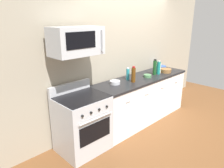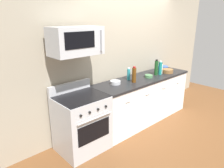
{
  "view_description": "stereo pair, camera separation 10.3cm",
  "coord_description": "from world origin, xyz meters",
  "px_view_note": "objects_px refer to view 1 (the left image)",
  "views": [
    {
      "loc": [
        -3.28,
        -2.47,
        2.09
      ],
      "look_at": [
        -0.91,
        -0.05,
        0.99
      ],
      "focal_mm": 33.82,
      "sensor_mm": 36.0,
      "label": 1
    },
    {
      "loc": [
        -3.2,
        -2.54,
        2.09
      ],
      "look_at": [
        -0.91,
        -0.05,
        0.99
      ],
      "focal_mm": 33.82,
      "sensor_mm": 36.0,
      "label": 2
    }
  ],
  "objects_px": {
    "microwave": "(76,41)",
    "bottle_wine_green": "(155,67)",
    "bottle_wine_amber": "(133,75)",
    "bowl_green_glaze": "(148,76)",
    "bottle_vinegar_white": "(160,68)",
    "bowl_steel_prep": "(115,82)",
    "range_oven": "(82,123)",
    "bowl_blue_mixing": "(161,67)",
    "bottle_dish_soap": "(128,74)",
    "bowl_wooden_salad": "(166,70)",
    "bottle_sparkling_teal": "(159,68)"
  },
  "relations": [
    {
      "from": "microwave",
      "to": "bottle_wine_green",
      "type": "xyz_separation_m",
      "value": [
        1.85,
        -0.09,
        -0.68
      ]
    },
    {
      "from": "range_oven",
      "to": "bowl_steel_prep",
      "type": "height_order",
      "value": "range_oven"
    },
    {
      "from": "bottle_vinegar_white",
      "to": "bowl_wooden_salad",
      "type": "distance_m",
      "value": 0.18
    },
    {
      "from": "range_oven",
      "to": "bowl_green_glaze",
      "type": "distance_m",
      "value": 1.67
    },
    {
      "from": "bottle_dish_soap",
      "to": "bottle_wine_green",
      "type": "xyz_separation_m",
      "value": [
        0.68,
        -0.14,
        0.04
      ]
    },
    {
      "from": "microwave",
      "to": "bowl_steel_prep",
      "type": "distance_m",
      "value": 1.14
    },
    {
      "from": "bottle_wine_green",
      "to": "bowl_wooden_salad",
      "type": "relative_size",
      "value": 1.36
    },
    {
      "from": "bottle_sparkling_teal",
      "to": "bowl_green_glaze",
      "type": "bearing_deg",
      "value": 177.21
    },
    {
      "from": "bottle_wine_amber",
      "to": "bowl_wooden_salad",
      "type": "xyz_separation_m",
      "value": [
        1.05,
        -0.04,
        -0.1
      ]
    },
    {
      "from": "bowl_green_glaze",
      "to": "range_oven",
      "type": "bearing_deg",
      "value": 177.64
    },
    {
      "from": "bottle_dish_soap",
      "to": "bottle_vinegar_white",
      "type": "xyz_separation_m",
      "value": [
        0.86,
        -0.14,
        -0.0
      ]
    },
    {
      "from": "microwave",
      "to": "bowl_wooden_salad",
      "type": "xyz_separation_m",
      "value": [
        2.19,
        -0.16,
        -0.79
      ]
    },
    {
      "from": "bottle_vinegar_white",
      "to": "bowl_wooden_salad",
      "type": "bearing_deg",
      "value": -20.89
    },
    {
      "from": "range_oven",
      "to": "microwave",
      "type": "distance_m",
      "value": 1.28
    },
    {
      "from": "bowl_wooden_salad",
      "to": "bottle_wine_amber",
      "type": "bearing_deg",
      "value": 178.07
    },
    {
      "from": "microwave",
      "to": "bowl_wooden_salad",
      "type": "height_order",
      "value": "microwave"
    },
    {
      "from": "microwave",
      "to": "bottle_dish_soap",
      "type": "bearing_deg",
      "value": 2.22
    },
    {
      "from": "range_oven",
      "to": "bottle_vinegar_white",
      "type": "height_order",
      "value": "bottle_vinegar_white"
    },
    {
      "from": "bowl_steel_prep",
      "to": "bowl_green_glaze",
      "type": "bearing_deg",
      "value": -10.39
    },
    {
      "from": "range_oven",
      "to": "bottle_sparkling_teal",
      "type": "bearing_deg",
      "value": -2.44
    },
    {
      "from": "bottle_dish_soap",
      "to": "bowl_steel_prep",
      "type": "xyz_separation_m",
      "value": [
        -0.36,
        -0.01,
        -0.08
      ]
    },
    {
      "from": "range_oven",
      "to": "bottle_sparkling_teal",
      "type": "height_order",
      "value": "bottle_sparkling_teal"
    },
    {
      "from": "microwave",
      "to": "bottle_vinegar_white",
      "type": "height_order",
      "value": "microwave"
    },
    {
      "from": "microwave",
      "to": "bottle_sparkling_teal",
      "type": "relative_size",
      "value": 2.56
    },
    {
      "from": "microwave",
      "to": "bottle_wine_green",
      "type": "height_order",
      "value": "microwave"
    },
    {
      "from": "range_oven",
      "to": "bowl_wooden_salad",
      "type": "distance_m",
      "value": 2.24
    },
    {
      "from": "bottle_wine_amber",
      "to": "bowl_steel_prep",
      "type": "bearing_deg",
      "value": 154.58
    },
    {
      "from": "bottle_wine_amber",
      "to": "bottle_sparkling_teal",
      "type": "bearing_deg",
      "value": -0.41
    },
    {
      "from": "range_oven",
      "to": "bottle_wine_green",
      "type": "bearing_deg",
      "value": -1.52
    },
    {
      "from": "bottle_wine_green",
      "to": "bottle_wine_amber",
      "type": "distance_m",
      "value": 0.72
    },
    {
      "from": "bowl_green_glaze",
      "to": "bowl_blue_mixing",
      "type": "bearing_deg",
      "value": 14.55
    },
    {
      "from": "microwave",
      "to": "bowl_steel_prep",
      "type": "relative_size",
      "value": 3.97
    },
    {
      "from": "bottle_wine_green",
      "to": "bowl_blue_mixing",
      "type": "relative_size",
      "value": 1.37
    },
    {
      "from": "bowl_blue_mixing",
      "to": "bottle_dish_soap",
      "type": "bearing_deg",
      "value": -177.78
    },
    {
      "from": "range_oven",
      "to": "bottle_vinegar_white",
      "type": "distance_m",
      "value": 2.11
    },
    {
      "from": "bottle_sparkling_teal",
      "to": "bowl_blue_mixing",
      "type": "height_order",
      "value": "bottle_sparkling_teal"
    },
    {
      "from": "bottle_vinegar_white",
      "to": "bowl_green_glaze",
      "type": "height_order",
      "value": "bottle_vinegar_white"
    },
    {
      "from": "bowl_steel_prep",
      "to": "bottle_sparkling_teal",
      "type": "bearing_deg",
      "value": -8.07
    },
    {
      "from": "bottle_wine_green",
      "to": "bowl_blue_mixing",
      "type": "height_order",
      "value": "bottle_wine_green"
    },
    {
      "from": "microwave",
      "to": "bowl_green_glaze",
      "type": "xyz_separation_m",
      "value": [
        1.6,
        -0.11,
        -0.8
      ]
    },
    {
      "from": "bowl_steel_prep",
      "to": "bowl_blue_mixing",
      "type": "height_order",
      "value": "bowl_blue_mixing"
    },
    {
      "from": "bottle_vinegar_white",
      "to": "bowl_steel_prep",
      "type": "bearing_deg",
      "value": 173.87
    },
    {
      "from": "bottle_sparkling_teal",
      "to": "bowl_green_glaze",
      "type": "height_order",
      "value": "bottle_sparkling_teal"
    },
    {
      "from": "microwave",
      "to": "bowl_green_glaze",
      "type": "relative_size",
      "value": 4.73
    },
    {
      "from": "bottle_dish_soap",
      "to": "bottle_wine_amber",
      "type": "xyz_separation_m",
      "value": [
        -0.04,
        -0.17,
        0.03
      ]
    },
    {
      "from": "bottle_dish_soap",
      "to": "bowl_wooden_salad",
      "type": "bearing_deg",
      "value": -11.34
    },
    {
      "from": "bottle_vinegar_white",
      "to": "bottle_wine_green",
      "type": "height_order",
      "value": "bottle_wine_green"
    },
    {
      "from": "microwave",
      "to": "bottle_wine_amber",
      "type": "height_order",
      "value": "microwave"
    },
    {
      "from": "bottle_dish_soap",
      "to": "bowl_blue_mixing",
      "type": "xyz_separation_m",
      "value": [
        1.2,
        0.05,
        -0.07
      ]
    },
    {
      "from": "bottle_wine_green",
      "to": "bowl_blue_mixing",
      "type": "distance_m",
      "value": 0.56
    }
  ]
}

